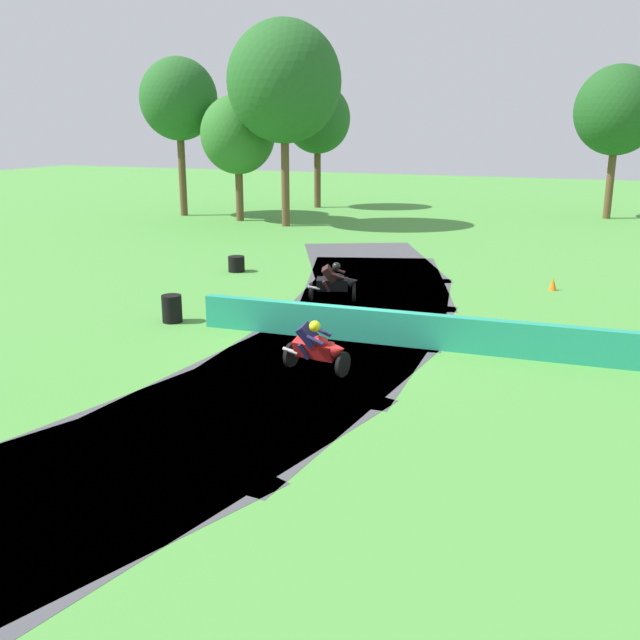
% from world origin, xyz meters
% --- Properties ---
extents(ground_plane, '(120.00, 120.00, 0.00)m').
position_xyz_m(ground_plane, '(0.00, 0.00, 0.00)').
color(ground_plane, '#4C933D').
extents(track_asphalt, '(9.65, 32.31, 0.01)m').
position_xyz_m(track_asphalt, '(-1.04, -0.03, 0.00)').
color(track_asphalt, '#47474C').
rests_on(track_asphalt, ground).
extents(safety_barrier, '(19.25, 0.93, 0.90)m').
position_xyz_m(safety_barrier, '(5.67, 0.19, 0.45)').
color(safety_barrier, '#239375').
rests_on(safety_barrier, ground).
extents(motorcycle_lead_red, '(1.70, 0.98, 1.42)m').
position_xyz_m(motorcycle_lead_red, '(0.43, -2.77, 0.63)').
color(motorcycle_lead_red, black).
rests_on(motorcycle_lead_red, ground).
extents(motorcycle_chase_black, '(1.73, 1.14, 1.42)m').
position_xyz_m(motorcycle_chase_black, '(-1.58, 3.85, 0.63)').
color(motorcycle_chase_black, black).
rests_on(motorcycle_chase_black, ground).
extents(tire_stack_mid_a, '(0.58, 0.58, 0.80)m').
position_xyz_m(tire_stack_mid_a, '(-5.13, -0.18, 0.40)').
color(tire_stack_mid_a, black).
rests_on(tire_stack_mid_a, ground).
extents(tire_stack_mid_b, '(0.64, 0.64, 0.60)m').
position_xyz_m(tire_stack_mid_b, '(-6.80, 6.98, 0.30)').
color(tire_stack_mid_b, black).
rests_on(tire_stack_mid_b, ground).
extents(traffic_cone, '(0.28, 0.28, 0.44)m').
position_xyz_m(traffic_cone, '(4.89, 8.13, 0.22)').
color(traffic_cone, orange).
rests_on(traffic_cone, ground).
extents(tree_far_left, '(4.59, 4.59, 9.30)m').
position_xyz_m(tree_far_left, '(-17.87, 21.12, 6.85)').
color(tree_far_left, brown).
rests_on(tree_far_left, ground).
extents(tree_far_right, '(4.29, 4.29, 8.03)m').
position_xyz_m(tree_far_right, '(-11.77, 28.07, 5.75)').
color(tree_far_right, brown).
rests_on(tree_far_right, ground).
extents(tree_mid_rise, '(6.07, 6.07, 10.83)m').
position_xyz_m(tree_mid_rise, '(-10.13, 19.16, 7.62)').
color(tree_mid_rise, brown).
rests_on(tree_mid_rise, ground).
extents(tree_behind_barrier, '(4.87, 4.87, 8.79)m').
position_xyz_m(tree_behind_barrier, '(6.43, 29.12, 6.20)').
color(tree_behind_barrier, brown).
rests_on(tree_behind_barrier, ground).
extents(tree_distant, '(4.22, 4.22, 7.11)m').
position_xyz_m(tree_distant, '(-13.53, 20.22, 4.87)').
color(tree_distant, brown).
rests_on(tree_distant, ground).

